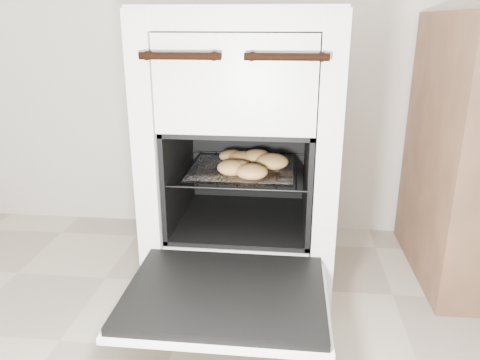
% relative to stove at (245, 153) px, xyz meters
% --- Properties ---
extents(stove, '(0.59, 0.66, 0.90)m').
position_rel_stove_xyz_m(stove, '(0.00, 0.00, 0.00)').
color(stove, white).
rests_on(stove, ground).
extents(oven_door, '(0.53, 0.41, 0.04)m').
position_rel_stove_xyz_m(oven_door, '(-0.00, -0.50, -0.24)').
color(oven_door, black).
rests_on(oven_door, stove).
extents(oven_rack, '(0.43, 0.41, 0.01)m').
position_rel_stove_xyz_m(oven_rack, '(0.00, -0.06, -0.04)').
color(oven_rack, black).
rests_on(oven_rack, stove).
extents(foil_sheet, '(0.33, 0.29, 0.01)m').
position_rel_stove_xyz_m(foil_sheet, '(-0.00, -0.08, -0.03)').
color(foil_sheet, white).
rests_on(foil_sheet, oven_rack).
extents(baked_rolls, '(0.25, 0.30, 0.05)m').
position_rel_stove_xyz_m(baked_rolls, '(0.02, -0.09, -0.01)').
color(baked_rolls, tan).
rests_on(baked_rolls, foil_sheet).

